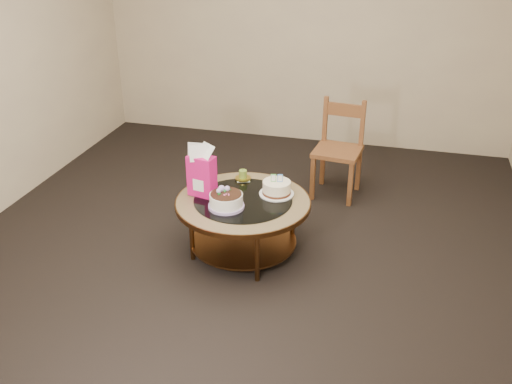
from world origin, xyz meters
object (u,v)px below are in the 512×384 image
(coffee_table, at_px, (243,209))
(gift_bag, at_px, (202,171))
(decorated_cake, at_px, (226,201))
(dining_chair, at_px, (339,149))
(cream_cake, at_px, (277,188))

(coffee_table, distance_m, gift_bag, 0.42)
(decorated_cake, bearing_deg, gift_bag, 147.64)
(coffee_table, height_order, dining_chair, dining_chair)
(coffee_table, relative_size, decorated_cake, 3.86)
(dining_chair, bearing_deg, gift_bag, -119.65)
(decorated_cake, distance_m, cream_cake, 0.43)
(cream_cake, relative_size, dining_chair, 0.30)
(cream_cake, bearing_deg, dining_chair, 60.46)
(decorated_cake, relative_size, gift_bag, 0.65)
(cream_cake, xyz_separation_m, gift_bag, (-0.54, -0.15, 0.15))
(coffee_table, distance_m, decorated_cake, 0.22)
(cream_cake, xyz_separation_m, dining_chair, (0.34, 1.06, -0.07))
(coffee_table, relative_size, cream_cake, 3.85)
(coffee_table, bearing_deg, cream_cake, 33.16)
(coffee_table, bearing_deg, dining_chair, 65.11)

